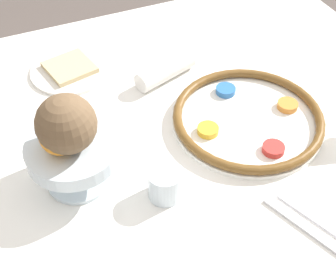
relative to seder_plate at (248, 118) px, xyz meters
The scene contains 10 objects.
dining_table 0.38m from the seder_plate, 27.50° to the right, with size 1.15×1.02×0.70m.
seder_plate is the anchor object (origin of this frame).
fruit_stand 0.39m from the seder_plate, ahead, with size 0.17×0.17×0.10m.
orange_fruit 0.42m from the seder_plate, ahead, with size 0.07×0.07×0.07m.
coconut 0.41m from the seder_plate, ahead, with size 0.11×0.11×0.11m.
bread_plate 0.46m from the seder_plate, 47.44° to the right, with size 0.20×0.20×0.02m.
napkin_roll 0.24m from the seder_plate, 64.76° to the right, with size 0.16×0.09×0.05m.
cup_near 0.27m from the seder_plate, 24.33° to the left, with size 0.07×0.07×0.06m.
fork_left 0.28m from the seder_plate, 87.50° to the left, with size 0.08×0.17×0.01m.
fork_right 0.28m from the seder_plate, 81.41° to the left, with size 0.08×0.17×0.01m.
Camera 1 is at (0.36, 0.67, 1.41)m, focal length 50.00 mm.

